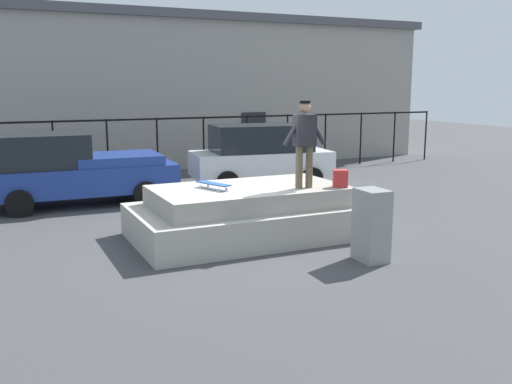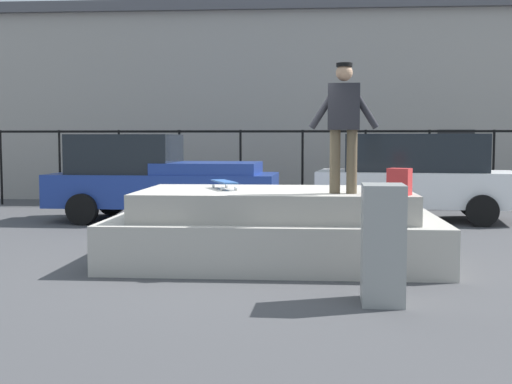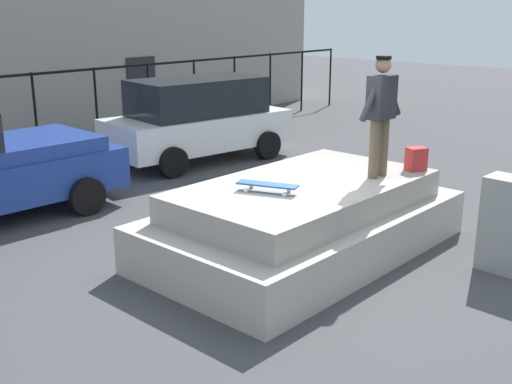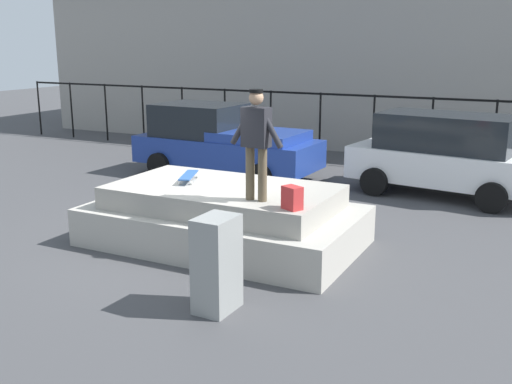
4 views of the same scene
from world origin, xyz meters
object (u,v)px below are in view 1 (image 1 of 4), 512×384
(backpack, at_px, (340,179))
(skateboard, at_px, (214,184))
(utility_box, at_px, (371,225))
(car_white_hatchback_mid, at_px, (261,154))
(car_blue_pickup_near, at_px, (73,169))
(skateboarder, at_px, (305,138))

(backpack, bearing_deg, skateboard, -174.87)
(backpack, bearing_deg, utility_box, -78.20)
(car_white_hatchback_mid, distance_m, utility_box, 7.74)
(car_white_hatchback_mid, height_order, utility_box, car_white_hatchback_mid)
(backpack, bearing_deg, car_blue_pickup_near, 153.63)
(car_blue_pickup_near, height_order, utility_box, car_blue_pickup_near)
(skateboard, distance_m, backpack, 2.51)
(skateboarder, relative_size, car_blue_pickup_near, 0.35)
(skateboard, height_order, car_blue_pickup_near, car_blue_pickup_near)
(skateboard, relative_size, backpack, 2.41)
(car_blue_pickup_near, bearing_deg, skateboarder, -55.24)
(skateboarder, bearing_deg, car_blue_pickup_near, 124.76)
(skateboarder, bearing_deg, skateboard, 158.91)
(skateboarder, xyz_separation_m, car_blue_pickup_near, (-3.68, 5.31, -1.09))
(car_white_hatchback_mid, xyz_separation_m, utility_box, (-1.52, -7.59, -0.33))
(skateboard, relative_size, car_blue_pickup_near, 0.17)
(backpack, height_order, utility_box, backpack)
(skateboard, xyz_separation_m, backpack, (2.36, -0.86, 0.07))
(car_blue_pickup_near, bearing_deg, skateboard, -66.55)
(skateboard, bearing_deg, utility_box, -50.63)
(skateboarder, height_order, car_white_hatchback_mid, skateboarder)
(skateboard, xyz_separation_m, utility_box, (1.99, -2.42, -0.49))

